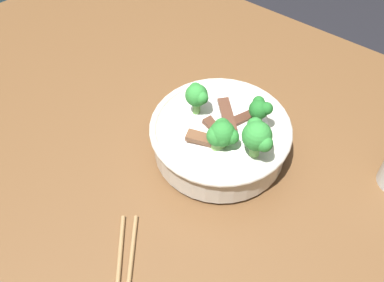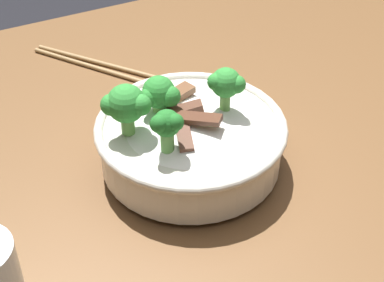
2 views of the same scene
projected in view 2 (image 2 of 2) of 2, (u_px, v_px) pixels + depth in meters
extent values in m
cube|color=brown|center=(292.00, 133.00, 0.88)|extent=(1.51, 0.90, 0.04)
cylinder|color=silver|center=(191.00, 163.00, 0.79)|extent=(0.11, 0.11, 0.01)
cylinder|color=silver|center=(191.00, 144.00, 0.77)|extent=(0.23, 0.23, 0.06)
torus|color=silver|center=(191.00, 126.00, 0.76)|extent=(0.24, 0.24, 0.01)
ellipsoid|color=white|center=(191.00, 137.00, 0.77)|extent=(0.19, 0.19, 0.06)
cube|color=#563323|center=(186.00, 111.00, 0.76)|extent=(0.05, 0.03, 0.02)
cube|color=#563323|center=(194.00, 118.00, 0.73)|extent=(0.06, 0.06, 0.01)
cube|color=brown|center=(178.00, 94.00, 0.78)|extent=(0.05, 0.03, 0.01)
cube|color=#563323|center=(184.00, 135.00, 0.72)|extent=(0.03, 0.06, 0.01)
cylinder|color=#5B9947|center=(167.00, 141.00, 0.70)|extent=(0.02, 0.02, 0.03)
sphere|color=#237028|center=(167.00, 123.00, 0.69)|extent=(0.03, 0.03, 0.03)
sphere|color=#237028|center=(159.00, 124.00, 0.68)|extent=(0.02, 0.02, 0.02)
sphere|color=#237028|center=(175.00, 122.00, 0.68)|extent=(0.02, 0.02, 0.02)
cylinder|color=#6BA84C|center=(128.00, 123.00, 0.73)|extent=(0.02, 0.02, 0.03)
sphere|color=green|center=(126.00, 103.00, 0.71)|extent=(0.05, 0.05, 0.05)
sphere|color=green|center=(111.00, 105.00, 0.71)|extent=(0.03, 0.03, 0.03)
sphere|color=green|center=(140.00, 105.00, 0.71)|extent=(0.03, 0.03, 0.03)
cylinder|color=#7AB256|center=(159.00, 107.00, 0.77)|extent=(0.02, 0.02, 0.02)
sphere|color=#2D8433|center=(159.00, 92.00, 0.75)|extent=(0.04, 0.04, 0.04)
sphere|color=#2D8433|center=(149.00, 97.00, 0.74)|extent=(0.02, 0.02, 0.02)
sphere|color=#2D8433|center=(170.00, 96.00, 0.75)|extent=(0.03, 0.03, 0.03)
cylinder|color=#7AB256|center=(161.00, 103.00, 0.77)|extent=(0.02, 0.02, 0.02)
sphere|color=green|center=(160.00, 90.00, 0.76)|extent=(0.03, 0.03, 0.03)
sphere|color=green|center=(151.00, 89.00, 0.75)|extent=(0.02, 0.02, 0.02)
sphere|color=green|center=(168.00, 91.00, 0.75)|extent=(0.02, 0.02, 0.02)
cylinder|color=#6BA84C|center=(225.00, 102.00, 0.76)|extent=(0.01, 0.01, 0.03)
sphere|color=green|center=(226.00, 83.00, 0.75)|extent=(0.04, 0.04, 0.04)
sphere|color=green|center=(216.00, 82.00, 0.74)|extent=(0.02, 0.02, 0.02)
sphere|color=green|center=(237.00, 84.00, 0.74)|extent=(0.02, 0.02, 0.02)
cylinder|color=#9E7A4C|center=(92.00, 67.00, 0.98)|extent=(0.14, 0.19, 0.01)
cylinder|color=#9E7A4C|center=(97.00, 62.00, 0.99)|extent=(0.14, 0.18, 0.01)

